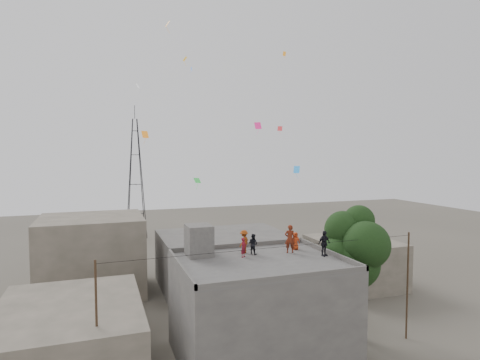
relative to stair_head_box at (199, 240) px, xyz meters
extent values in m
plane|color=#4F4A41|center=(3.20, -2.60, -7.10)|extent=(140.00, 140.00, 0.00)
cube|color=#4D4B48|center=(3.20, -2.60, -4.10)|extent=(10.00, 8.00, 6.00)
cube|color=#514F4C|center=(3.20, -2.60, -1.05)|extent=(10.00, 8.00, 0.10)
cube|color=#4D4B48|center=(3.20, 1.32, -0.85)|extent=(10.00, 0.15, 0.30)
cube|color=#4D4B48|center=(3.20, -6.53, -0.85)|extent=(10.00, 0.15, 0.30)
cube|color=#4D4B48|center=(8.12, -2.60, -0.85)|extent=(0.15, 8.00, 0.30)
cube|color=#4D4B48|center=(-1.72, -2.60, -0.85)|extent=(0.15, 8.00, 0.30)
cube|color=#4D4B48|center=(0.00, 0.00, 0.00)|extent=(1.60, 1.80, 2.00)
cube|color=#5A5447|center=(-7.80, -0.60, -5.10)|extent=(8.00, 10.00, 4.00)
cube|color=#4D4B48|center=(5.20, 11.40, -4.60)|extent=(12.00, 9.00, 5.00)
cube|color=#5A5447|center=(-6.80, 13.40, -3.60)|extent=(9.00, 8.00, 7.00)
cube|color=#5A5447|center=(17.20, 7.40, -4.90)|extent=(7.00, 8.00, 4.40)
cylinder|color=black|center=(10.40, -2.10, -5.10)|extent=(0.44, 0.44, 4.00)
cylinder|color=black|center=(10.55, -2.00, -3.50)|extent=(0.64, 0.91, 2.14)
sphere|color=black|center=(10.40, -2.10, -1.90)|extent=(3.60, 3.60, 3.60)
sphere|color=black|center=(11.50, -1.80, -1.10)|extent=(3.00, 3.00, 3.00)
sphere|color=black|center=(9.50, -1.60, -1.50)|extent=(2.80, 2.80, 2.80)
sphere|color=black|center=(10.80, -2.90, -0.50)|extent=(3.20, 3.20, 3.20)
sphere|color=black|center=(10.10, -1.20, 0.30)|extent=(2.60, 2.60, 2.60)
sphere|color=black|center=(11.20, -1.50, 0.90)|extent=(2.20, 2.20, 2.20)
cylinder|color=black|center=(-6.30, -4.10, -3.40)|extent=(0.12, 0.12, 7.40)
cylinder|color=black|center=(13.70, -3.60, -3.40)|extent=(0.12, 0.12, 7.40)
cylinder|color=black|center=(3.70, -3.85, 0.10)|extent=(20.00, 0.52, 0.02)
cylinder|color=black|center=(-1.65, 36.55, 1.90)|extent=(1.27, 1.27, 18.01)
cylinder|color=black|center=(0.05, 36.55, 1.90)|extent=(1.27, 1.27, 18.01)
cylinder|color=black|center=(0.05, 38.25, 1.90)|extent=(1.27, 1.27, 18.01)
cylinder|color=black|center=(-1.65, 38.25, 1.90)|extent=(1.27, 1.27, 18.01)
cube|color=black|center=(-0.80, 37.40, -3.50)|extent=(2.36, 0.08, 0.08)
cube|color=black|center=(-0.80, 37.40, -3.50)|extent=(0.08, 2.36, 0.08)
cube|color=black|center=(-0.80, 37.40, 1.00)|extent=(1.81, 0.08, 0.08)
cube|color=black|center=(-0.80, 37.40, 1.00)|extent=(0.08, 1.81, 0.08)
cube|color=black|center=(-0.80, 37.40, 5.50)|extent=(1.26, 0.08, 0.08)
cube|color=black|center=(-0.80, 37.40, 5.50)|extent=(0.08, 1.26, 0.08)
cube|color=black|center=(-0.80, 37.40, 9.10)|extent=(0.82, 0.08, 0.08)
cube|color=black|center=(-0.80, 37.40, 9.10)|extent=(0.08, 0.82, 0.08)
cylinder|color=black|center=(-0.80, 37.40, 11.90)|extent=(0.08, 0.08, 2.00)
imported|color=#631F0F|center=(5.89, -1.31, -0.06)|extent=(0.80, 0.66, 1.89)
imported|color=#C13A16|center=(6.68, -0.63, -0.40)|extent=(0.65, 0.48, 1.21)
imported|color=black|center=(3.46, -0.83, -0.32)|extent=(0.79, 0.83, 1.35)
imported|color=black|center=(7.60, -2.82, -0.18)|extent=(1.03, 0.62, 1.65)
imported|color=#983D11|center=(2.98, -0.38, -0.23)|extent=(1.13, 1.10, 1.55)
imported|color=maroon|center=(2.59, -1.36, -0.37)|extent=(0.54, 0.52, 1.25)
plane|color=orange|center=(-2.80, 4.85, 7.02)|extent=(0.56, 0.43, 0.51)
plane|color=#E9247E|center=(6.00, 4.71, 7.85)|extent=(0.55, 0.59, 0.52)
plane|color=yellow|center=(1.02, 8.86, 13.61)|extent=(0.44, 0.51, 0.34)
plane|color=#2581D2|center=(7.64, 1.17, 4.46)|extent=(0.31, 0.50, 0.52)
plane|color=white|center=(-2.85, 9.45, 11.24)|extent=(0.33, 0.43, 0.36)
plane|color=orange|center=(10.66, 9.66, 15.02)|extent=(0.40, 0.24, 0.41)
plane|color=green|center=(0.70, 3.34, 3.67)|extent=(0.55, 0.56, 0.38)
plane|color=red|center=(9.89, 8.89, 7.96)|extent=(0.46, 0.24, 0.42)
plane|color=orange|center=(-2.34, -2.83, 12.65)|extent=(0.26, 0.40, 0.31)
plane|color=#4D7FE9|center=(2.83, 14.53, 14.04)|extent=(0.04, 0.34, 0.34)
camera|label=1|loc=(-6.01, -25.11, 5.58)|focal=30.00mm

